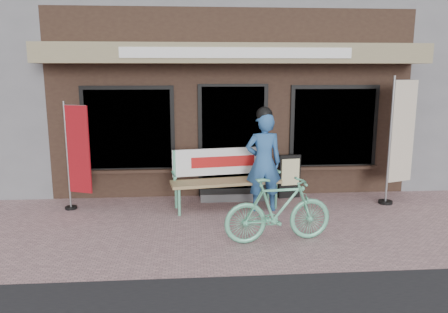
{
  "coord_description": "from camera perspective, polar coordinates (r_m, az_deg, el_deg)",
  "views": [
    {
      "loc": [
        -0.82,
        -6.38,
        2.47
      ],
      "look_at": [
        -0.27,
        0.7,
        1.05
      ],
      "focal_mm": 35.0,
      "sensor_mm": 36.0,
      "label": 1
    }
  ],
  "objects": [
    {
      "name": "ground",
      "position": [
        6.89,
        2.74,
        -9.71
      ],
      "size": [
        70.0,
        70.0,
        0.0
      ],
      "primitive_type": "plane",
      "color": "#AE8587",
      "rests_on": "ground"
    },
    {
      "name": "nobori_cream",
      "position": [
        8.68,
        22.0,
        2.2
      ],
      "size": [
        0.7,
        0.36,
        2.36
      ],
      "rotation": [
        0.0,
        0.0,
        0.32
      ],
      "color": "gray",
      "rests_on": "ground"
    },
    {
      "name": "nobori_red",
      "position": [
        8.04,
        -18.67,
        0.17
      ],
      "size": [
        0.57,
        0.32,
        1.94
      ],
      "rotation": [
        0.0,
        0.0,
        -0.37
      ],
      "color": "gray",
      "rests_on": "ground"
    },
    {
      "name": "bicycle",
      "position": [
        6.39,
        7.11,
        -6.92
      ],
      "size": [
        1.64,
        0.64,
        0.96
      ],
      "primitive_type": "imported",
      "rotation": [
        0.0,
        0.0,
        1.69
      ],
      "color": "#65C599",
      "rests_on": "ground"
    },
    {
      "name": "storefront",
      "position": [
        11.38,
        -0.29,
        13.92
      ],
      "size": [
        7.0,
        6.77,
        6.0
      ],
      "color": "black",
      "rests_on": "ground"
    },
    {
      "name": "menu_stand",
      "position": [
        8.59,
        8.56,
        -2.51
      ],
      "size": [
        0.43,
        0.15,
        0.85
      ],
      "rotation": [
        0.0,
        0.0,
        0.15
      ],
      "color": "black",
      "rests_on": "ground"
    },
    {
      "name": "person",
      "position": [
        7.67,
        5.19,
        -0.5
      ],
      "size": [
        0.64,
        0.43,
        1.85
      ],
      "rotation": [
        0.0,
        0.0,
        0.03
      ],
      "color": "#2C5C99",
      "rests_on": "ground"
    },
    {
      "name": "bench",
      "position": [
        7.89,
        0.07,
        -2.21
      ],
      "size": [
        2.01,
        0.79,
        1.06
      ],
      "rotation": [
        0.0,
        0.0,
        0.15
      ],
      "color": "#65C599",
      "rests_on": "ground"
    }
  ]
}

